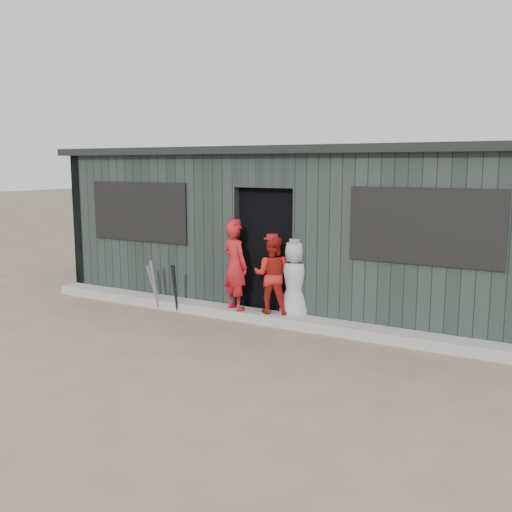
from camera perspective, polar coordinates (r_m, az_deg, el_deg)
The scene contains 9 objects.
ground at distance 7.23m, azimuth -7.16°, elevation -9.84°, with size 80.00×80.00×0.00m, color #705E4D.
curb at distance 8.67m, azimuth 0.07°, elevation -6.03°, with size 8.00×0.36×0.15m, color #979793.
bat_left at distance 9.62m, azimuth -10.26°, elevation -2.91°, with size 0.07×0.07×0.73m, color gray.
bat_mid at distance 9.39m, azimuth -10.09°, elevation -2.87°, with size 0.07×0.07×0.82m, color gray.
bat_right at distance 9.12m, azimuth -8.10°, elevation -3.28°, with size 0.07×0.07×0.80m, color black.
player_red_left at distance 8.64m, azimuth -2.09°, elevation -1.00°, with size 0.49×0.32×1.35m, color #B3161D.
player_red_right at distance 8.45m, azimuth 1.62°, elevation -1.88°, with size 0.56×0.44×1.16m, color #B31E16.
player_grey_back at distance 8.47m, azimuth 3.87°, elevation -2.62°, with size 0.61×0.40×1.24m, color #A8A8A8.
dugout at distance 9.93m, azimuth 4.86°, elevation 3.00°, with size 8.30×3.30×2.62m.
Camera 1 is at (4.12, -5.47, 2.34)m, focal length 40.00 mm.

